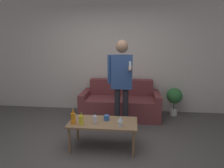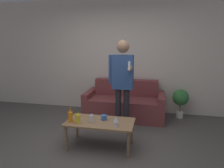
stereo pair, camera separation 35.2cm
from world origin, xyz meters
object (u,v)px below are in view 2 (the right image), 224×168
at_px(coffee_table, 100,124).
at_px(person_standing_front, 122,78).
at_px(bottle_orange, 92,119).
at_px(couch, 125,104).

height_order(coffee_table, person_standing_front, person_standing_front).
xyz_separation_m(coffee_table, bottle_orange, (-0.12, -0.08, 0.12)).
relative_size(couch, person_standing_front, 1.02).
xyz_separation_m(couch, coffee_table, (-0.18, -1.45, 0.09)).
bearing_deg(person_standing_front, couch, 94.89).
distance_m(coffee_table, person_standing_front, 0.96).
bearing_deg(coffee_table, couch, 83.01).
xyz_separation_m(bottle_orange, person_standing_front, (0.36, 0.76, 0.53)).
bearing_deg(bottle_orange, couch, 79.16).
bearing_deg(bottle_orange, person_standing_front, 64.60).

